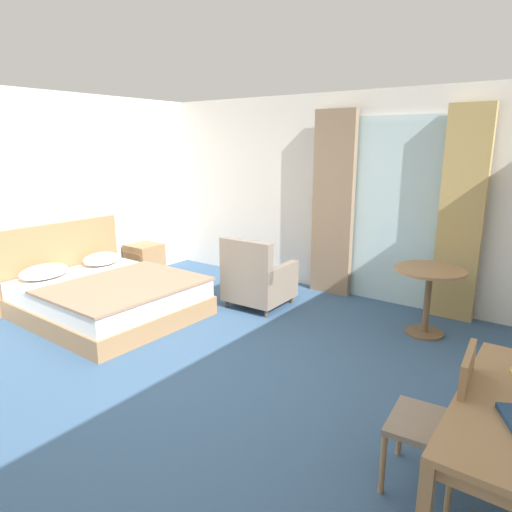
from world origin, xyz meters
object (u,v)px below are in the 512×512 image
(nightstand, at_px, (145,261))
(round_cafe_table, at_px, (429,285))
(armchair_by_window, at_px, (257,280))
(bed, at_px, (105,294))
(desk_chair, at_px, (442,415))

(nightstand, height_order, round_cafe_table, round_cafe_table)
(nightstand, relative_size, armchair_by_window, 0.59)
(bed, xyz_separation_m, desk_chair, (4.08, -0.61, 0.25))
(nightstand, xyz_separation_m, armchair_by_window, (2.16, 0.00, 0.09))
(nightstand, relative_size, round_cafe_table, 0.72)
(desk_chair, xyz_separation_m, armchair_by_window, (-2.75, 1.94, -0.15))
(bed, distance_m, desk_chair, 4.14)
(armchair_by_window, height_order, round_cafe_table, armchair_by_window)
(armchair_by_window, bearing_deg, desk_chair, -35.16)
(round_cafe_table, bearing_deg, armchair_by_window, -168.83)
(bed, xyz_separation_m, nightstand, (-0.82, 1.32, 0.01))
(armchair_by_window, bearing_deg, round_cafe_table, 11.17)
(bed, bearing_deg, nightstand, 121.87)
(round_cafe_table, bearing_deg, bed, -152.72)
(armchair_by_window, distance_m, round_cafe_table, 2.05)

